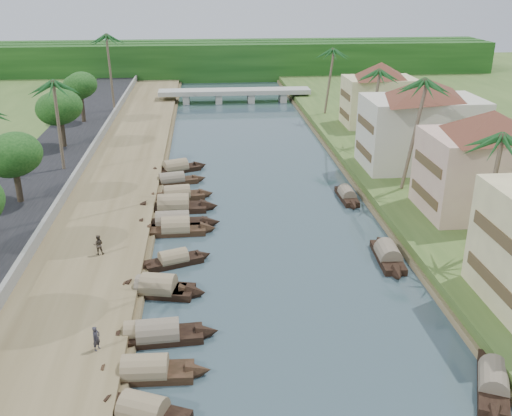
{
  "coord_description": "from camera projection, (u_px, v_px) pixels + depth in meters",
  "views": [
    {
      "loc": [
        -5.66,
        -33.97,
        21.99
      ],
      "look_at": [
        -1.23,
        14.7,
        2.0
      ],
      "focal_mm": 40.0,
      "sensor_mm": 36.0,
      "label": 1
    }
  ],
  "objects": [
    {
      "name": "sampan_9",
      "position": [
        173.0,
        223.0,
        53.57
      ],
      "size": [
        9.16,
        2.05,
        2.3
      ],
      "rotation": [
        0.0,
        0.0,
        0.0
      ],
      "color": "black",
      "rests_on": "ground"
    },
    {
      "name": "sampan_12",
      "position": [
        172.0,
        181.0,
        64.57
      ],
      "size": [
        8.23,
        3.28,
        1.96
      ],
      "rotation": [
        0.0,
        0.0,
        0.23
      ],
      "color": "black",
      "rests_on": "ground"
    },
    {
      "name": "palm_2",
      "position": [
        415.0,
        84.0,
        55.82
      ],
      "size": [
        3.2,
        3.2,
        12.74
      ],
      "color": "brown",
      "rests_on": "ground"
    },
    {
      "name": "sampan_10",
      "position": [
        177.0,
        195.0,
        60.28
      ],
      "size": [
        8.14,
        2.79,
        2.2
      ],
      "rotation": [
        0.0,
        0.0,
        0.14
      ],
      "color": "black",
      "rests_on": "ground"
    },
    {
      "name": "palm_1",
      "position": [
        499.0,
        139.0,
        42.25
      ],
      "size": [
        3.2,
        3.2,
        11.3
      ],
      "color": "brown",
      "rests_on": "ground"
    },
    {
      "name": "tree_3",
      "position": [
        13.0,
        156.0,
        54.26
      ],
      "size": [
        4.96,
        4.96,
        6.78
      ],
      "color": "#3F3324",
      "rests_on": "ground"
    },
    {
      "name": "building_far",
      "position": [
        421.0,
        123.0,
        65.1
      ],
      "size": [
        15.59,
        15.59,
        10.2
      ],
      "color": "beige",
      "rests_on": "right_bank"
    },
    {
      "name": "tree_5",
      "position": [
        80.0,
        86.0,
        84.61
      ],
      "size": [
        4.51,
        4.51,
        7.25
      ],
      "color": "#3F3324",
      "rests_on": "ground"
    },
    {
      "name": "sampan_7",
      "position": [
        174.0,
        260.0,
        46.54
      ],
      "size": [
        6.72,
        3.56,
        1.83
      ],
      "rotation": [
        0.0,
        0.0,
        0.35
      ],
      "color": "black",
      "rests_on": "ground"
    },
    {
      "name": "canoe_1",
      "position": [
        145.0,
        376.0,
        33.58
      ],
      "size": [
        4.45,
        1.57,
        0.71
      ],
      "rotation": [
        0.0,
        0.0,
        -0.2
      ],
      "color": "black",
      "rests_on": "ground"
    },
    {
      "name": "tree_6",
      "position": [
        455.0,
        120.0,
        67.87
      ],
      "size": [
        4.54,
        4.54,
        6.72
      ],
      "color": "#3F3324",
      "rests_on": "ground"
    },
    {
      "name": "sampan_4",
      "position": [
        141.0,
        334.0,
        37.03
      ],
      "size": [
        6.14,
        1.64,
        1.8
      ],
      "rotation": [
        0.0,
        0.0,
        0.03
      ],
      "color": "black",
      "rests_on": "ground"
    },
    {
      "name": "sampan_14",
      "position": [
        493.0,
        382.0,
        32.65
      ],
      "size": [
        4.64,
        7.77,
        1.95
      ],
      "rotation": [
        0.0,
        0.0,
        1.14
      ],
      "color": "black",
      "rests_on": "ground"
    },
    {
      "name": "sampan_6",
      "position": [
        152.0,
        289.0,
        42.28
      ],
      "size": [
        7.02,
        2.75,
        2.07
      ],
      "rotation": [
        0.0,
        0.0,
        -0.18
      ],
      "color": "black",
      "rests_on": "ground"
    },
    {
      "name": "sampan_1",
      "position": [
        143.0,
        413.0,
        30.32
      ],
      "size": [
        7.1,
        4.25,
        2.11
      ],
      "rotation": [
        0.0,
        0.0,
        -0.4
      ],
      "color": "black",
      "rests_on": "ground"
    },
    {
      "name": "sampan_15",
      "position": [
        388.0,
        256.0,
        47.31
      ],
      "size": [
        2.09,
        7.95,
        2.12
      ],
      "rotation": [
        0.0,
        0.0,
        1.52
      ],
      "color": "black",
      "rests_on": "ground"
    },
    {
      "name": "palm_7",
      "position": [
        329.0,
        51.0,
        88.95
      ],
      "size": [
        3.2,
        3.2,
        11.57
      ],
      "color": "brown",
      "rests_on": "ground"
    },
    {
      "name": "tree_4",
      "position": [
        60.0,
        108.0,
        72.23
      ],
      "size": [
        5.16,
        5.16,
        7.19
      ],
      "color": "#3F3324",
      "rests_on": "ground"
    },
    {
      "name": "palm_6",
      "position": [
        53.0,
        84.0,
        61.82
      ],
      "size": [
        3.2,
        3.2,
        11.41
      ],
      "color": "brown",
      "rests_on": "ground"
    },
    {
      "name": "sampan_5",
      "position": [
        159.0,
        289.0,
        42.3
      ],
      "size": [
        7.55,
        3.33,
        2.33
      ],
      "rotation": [
        0.0,
        0.0,
        -0.22
      ],
      "color": "black",
      "rests_on": "ground"
    },
    {
      "name": "sampan_2",
      "position": [
        145.0,
        371.0,
        33.48
      ],
      "size": [
        7.96,
        1.98,
        2.1
      ],
      "rotation": [
        0.0,
        0.0,
        -0.03
      ],
      "color": "black",
      "rests_on": "ground"
    },
    {
      "name": "treeline",
      "position": [
        228.0,
        60.0,
        130.77
      ],
      "size": [
        120.0,
        14.0,
        8.0
      ],
      "color": "#0F340E",
      "rests_on": "ground"
    },
    {
      "name": "ground",
      "position": [
        292.0,
        312.0,
        40.11
      ],
      "size": [
        220.0,
        220.0,
        0.0
      ],
      "primitive_type": "plane",
      "color": "#31444A",
      "rests_on": "ground"
    },
    {
      "name": "sampan_3",
      "position": [
        158.0,
        335.0,
        36.88
      ],
      "size": [
        8.15,
        2.17,
        2.18
      ],
      "rotation": [
        0.0,
        0.0,
        0.06
      ],
      "color": "black",
      "rests_on": "ground"
    },
    {
      "name": "bridge",
      "position": [
        235.0,
        93.0,
        105.83
      ],
      "size": [
        28.0,
        4.0,
        2.4
      ],
      "color": "#9B9C92",
      "rests_on": "ground"
    },
    {
      "name": "person_near",
      "position": [
        96.0,
        338.0,
        34.5
      ],
      "size": [
        0.63,
        0.7,
        1.61
      ],
      "primitive_type": "imported",
      "rotation": [
        0.0,
        0.0,
        1.03
      ],
      "color": "#2A2831",
      "rests_on": "left_bank"
    },
    {
      "name": "canoe_2",
      "position": [
        159.0,
        193.0,
        61.91
      ],
      "size": [
        6.21,
        2.6,
        0.9
      ],
      "rotation": [
        0.0,
        0.0,
        -0.28
      ],
      "color": "black",
      "rests_on": "ground"
    },
    {
      "name": "sampan_8",
      "position": [
        176.0,
        229.0,
        52.28
      ],
      "size": [
        7.59,
        2.14,
        2.33
      ],
      "rotation": [
        0.0,
        0.0,
        0.01
      ],
      "color": "black",
      "rests_on": "ground"
    },
    {
      "name": "sampan_16",
      "position": [
        347.0,
        195.0,
        60.27
      ],
      "size": [
        1.6,
        7.2,
        1.81
      ],
      "rotation": [
        0.0,
        0.0,
        1.59
      ],
      "color": "black",
      "rests_on": "ground"
    },
    {
      "name": "sampan_11",
      "position": [
        174.0,
        206.0,
        57.34
      ],
      "size": [
        9.19,
        2.35,
        2.58
      ],
      "rotation": [
        0.0,
        0.0,
        -0.0
      ],
      "color": "black",
      "rests_on": "ground"
    },
    {
      "name": "building_mid",
      "position": [
        486.0,
        161.0,
        52.37
      ],
      "size": [
        14.11,
        14.11,
        9.7
      ],
      "color": "#CFAC92",
      "rests_on": "right_bank"
    },
    {
      "name": "palm_3",
      "position": [
        375.0,
        73.0,
        72.21
      ],
      "size": [
        3.2,
        3.2,
        11.09
      ],
      "color": "brown",
      "rests_on": "ground"
    },
    {
      "name": "right_bank",
      "position": [
        443.0,
        195.0,
        59.92
      ],
      "size": [
        16.0,
        180.0,
        1.2
      ],
      "primitive_type": "cube",
      "color": "#365120",
      "rests_on": "ground"
    },
    {
      "name": "road",
      "position": [
        17.0,
        208.0,
        56.23
      ],
      "size": [
        8.0,
        180.0,
        1.4
      ],
      "primitive_type": "cube",
      "color": "black",
      "rests_on": "ground"
    },
    {
      "name": "left_bank",
      "position": [
        105.0,
        208.0,
        57.06
      ],
      "size": [
        10.0,
        180.0,
        0.8
      ],
      "primitive_type": "cube",
      "color": "brown",
      "rests_on": "ground"
    },
    {
      "name": "building_distant",
      "position": [
        379.0,
        93.0,
        83.81
      ],
      "size": [
        12.62,
        12.62,
        9.2
      ],
      "color": "beige",
      "rests_on": "right_bank"
    },
    {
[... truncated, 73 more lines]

